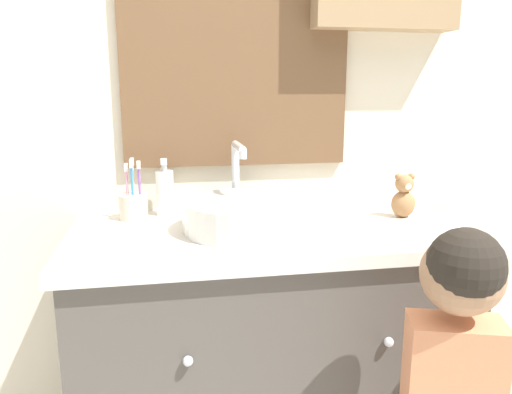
% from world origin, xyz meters
% --- Properties ---
extents(wall_back, '(3.20, 0.18, 2.50)m').
position_xyz_m(wall_back, '(0.02, 0.62, 1.28)').
color(wall_back, beige).
rests_on(wall_back, ground_plane).
extents(vanity_counter, '(1.08, 0.53, 0.82)m').
position_xyz_m(vanity_counter, '(0.00, 0.34, 0.41)').
color(vanity_counter, '#4C4742').
rests_on(vanity_counter, ground_plane).
extents(sink_basin, '(0.34, 0.39, 0.22)m').
position_xyz_m(sink_basin, '(-0.07, 0.33, 0.86)').
color(sink_basin, silver).
rests_on(sink_basin, vanity_counter).
extents(toothbrush_holder, '(0.08, 0.08, 0.18)m').
position_xyz_m(toothbrush_holder, '(-0.38, 0.50, 0.86)').
color(toothbrush_holder, beige).
rests_on(toothbrush_holder, vanity_counter).
extents(soap_dispenser, '(0.05, 0.05, 0.17)m').
position_xyz_m(soap_dispenser, '(-0.28, 0.53, 0.89)').
color(soap_dispenser, white).
rests_on(soap_dispenser, vanity_counter).
extents(child_figure, '(0.29, 0.41, 0.93)m').
position_xyz_m(child_figure, '(0.30, -0.11, 0.57)').
color(child_figure, slate).
rests_on(child_figure, ground_plane).
extents(teddy_bear, '(0.07, 0.06, 0.13)m').
position_xyz_m(teddy_bear, '(0.41, 0.38, 0.88)').
color(teddy_bear, '#9E7047').
rests_on(teddy_bear, vanity_counter).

